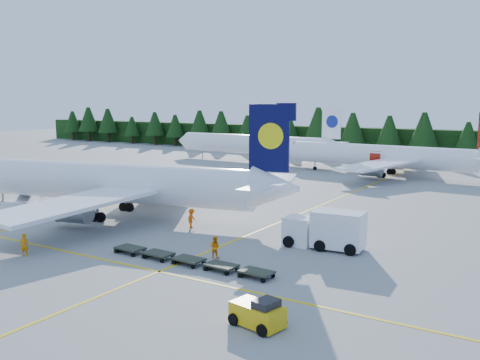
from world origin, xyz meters
The scene contains 15 objects.
ground centered at (0.00, 0.00, 0.00)m, with size 320.00×320.00×0.00m, color gray.
taxi_stripe_a centered at (-14.00, 20.00, 0.01)m, with size 0.25×120.00×0.01m, color yellow.
taxi_stripe_b centered at (6.00, 20.00, 0.01)m, with size 0.25×120.00×0.01m, color yellow.
taxi_stripe_cross centered at (0.00, -6.00, 0.01)m, with size 80.00×0.25×0.01m, color yellow.
treeline_hedge centered at (0.00, 82.00, 3.00)m, with size 220.00×4.00×6.00m, color black.
airliner_navy centered at (-12.15, 5.01, 3.50)m, with size 39.52×32.18×11.64m.
airliner_red centered at (3.21, 50.71, 3.10)m, with size 35.44×29.12×10.30m.
airliner_far_left centered at (-25.13, 57.04, 3.44)m, with size 37.73×5.31×10.96m.
airstairs centered at (-21.20, 2.84, 0.73)m, with size 4.50×5.71×3.36m.
service_truck centered at (13.39, 5.91, 1.56)m, with size 6.69×2.88×3.15m.
baggage_tug centered at (16.56, -10.29, 0.75)m, with size 3.09×2.05×1.53m.
dolly_train centered at (6.77, -3.56, 0.43)m, with size 13.80×1.70×0.13m.
crew_a centered at (-5.42, -8.51, 0.87)m, with size 0.64×0.42×1.75m, color orange.
crew_b centered at (7.43, -1.15, 0.86)m, with size 0.83×0.65×1.71m, color orange.
crew_c centered at (0.07, 5.68, 0.93)m, with size 0.77×0.52×1.85m, color #FF5605.
Camera 1 is at (30.01, -33.76, 11.94)m, focal length 40.00 mm.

